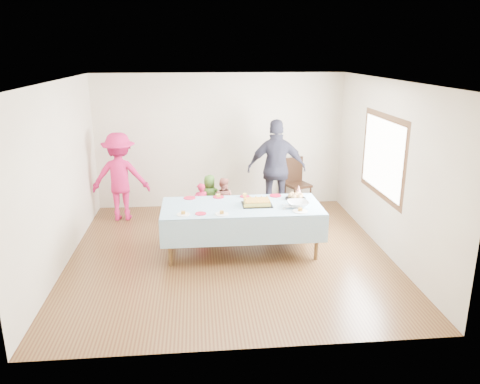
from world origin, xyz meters
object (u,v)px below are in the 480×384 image
object	(u,v)px
adult_left	(120,177)
dining_chair	(296,180)
birthday_cake	(257,203)
party_table	(242,209)

from	to	relation	value
adult_left	dining_chair	bearing A→B (deg)	-171.45
birthday_cake	adult_left	xyz separation A→B (m)	(-2.37, 1.73, 0.02)
birthday_cake	dining_chair	size ratio (longest dim) A/B	0.46
party_table	dining_chair	bearing A→B (deg)	58.64
birthday_cake	dining_chair	world-z (taller)	dining_chair
birthday_cake	adult_left	world-z (taller)	adult_left
dining_chair	adult_left	distance (m)	3.51
party_table	birthday_cake	distance (m)	0.26
adult_left	birthday_cake	bearing A→B (deg)	144.89
dining_chair	adult_left	world-z (taller)	adult_left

